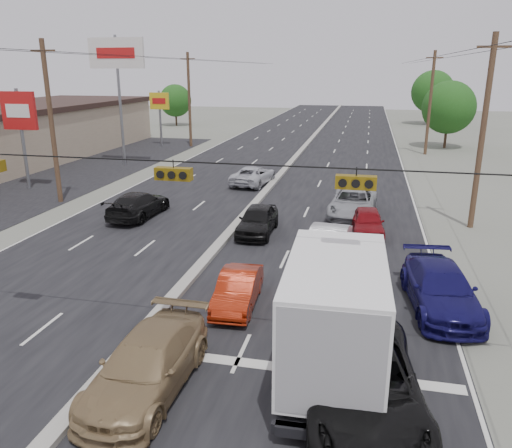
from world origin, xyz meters
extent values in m
plane|color=#606356|center=(0.00, 0.00, 0.00)|extent=(200.00, 200.00, 0.00)
cube|color=black|center=(0.00, 30.00, 0.00)|extent=(20.00, 160.00, 0.02)
cube|color=gray|center=(0.00, 30.00, 0.10)|extent=(0.50, 160.00, 0.20)
cube|color=black|center=(-17.00, 25.00, 0.00)|extent=(10.00, 42.00, 0.02)
cylinder|color=#422D1E|center=(-12.50, 15.00, 5.00)|extent=(0.30, 0.30, 10.00)
cube|color=#422D1E|center=(-12.50, 15.00, 9.30)|extent=(1.60, 0.12, 0.12)
cylinder|color=#422D1E|center=(-12.50, 40.00, 5.00)|extent=(0.30, 0.30, 10.00)
cube|color=#422D1E|center=(-12.50, 40.00, 9.30)|extent=(1.60, 0.12, 0.12)
cylinder|color=#422D1E|center=(12.50, 15.00, 5.00)|extent=(0.30, 0.30, 10.00)
cube|color=#422D1E|center=(12.50, 15.00, 9.30)|extent=(1.60, 0.12, 0.12)
cylinder|color=#422D1E|center=(12.50, 40.00, 5.00)|extent=(0.30, 0.30, 10.00)
cube|color=#422D1E|center=(12.50, 40.00, 9.30)|extent=(1.60, 0.12, 0.12)
cylinder|color=black|center=(0.00, 0.00, 5.80)|extent=(25.00, 0.04, 0.04)
cube|color=#72590C|center=(1.50, 0.00, 5.45)|extent=(1.05, 0.30, 0.35)
cube|color=#72590C|center=(6.50, 0.00, 5.45)|extent=(1.05, 0.30, 0.35)
cylinder|color=slate|center=(-17.00, 18.00, 3.50)|extent=(0.24, 0.24, 7.00)
cube|color=#B21414|center=(-17.00, 18.00, 5.50)|extent=(2.60, 0.25, 2.60)
cylinder|color=slate|center=(-14.50, 28.00, 5.50)|extent=(0.24, 0.24, 11.00)
cube|color=silver|center=(-14.50, 28.00, 9.55)|extent=(5.00, 0.25, 2.50)
cylinder|color=slate|center=(-16.00, 40.00, 3.00)|extent=(0.24, 0.24, 6.00)
cube|color=gold|center=(-16.00, 40.00, 4.90)|extent=(2.20, 0.25, 1.80)
cylinder|color=#382619|center=(-22.00, 60.00, 1.08)|extent=(0.28, 0.28, 2.16)
sphere|color=#1E4512|center=(-22.00, 60.00, 3.72)|extent=(4.80, 4.80, 4.80)
cylinder|color=#382619|center=(15.00, 45.00, 1.26)|extent=(0.28, 0.28, 2.52)
sphere|color=#1E4512|center=(15.00, 45.00, 4.34)|extent=(5.60, 5.60, 5.60)
cylinder|color=#382619|center=(16.00, 70.00, 1.44)|extent=(0.28, 0.28, 2.88)
sphere|color=#1E4512|center=(16.00, 70.00, 4.96)|extent=(6.40, 6.40, 6.40)
cube|color=black|center=(6.16, -0.14, 0.45)|extent=(2.52, 7.10, 0.25)
cube|color=white|center=(6.18, -0.94, 2.16)|extent=(2.66, 5.10, 2.82)
cube|color=white|center=(6.08, 2.43, 1.26)|extent=(2.47, 1.98, 1.81)
cylinder|color=black|center=(5.03, 2.15, 0.45)|extent=(0.33, 0.91, 0.90)
cylinder|color=black|center=(7.14, 2.21, 0.45)|extent=(0.33, 0.91, 0.90)
cylinder|color=black|center=(5.16, -2.38, 0.45)|extent=(0.33, 0.91, 0.90)
cylinder|color=black|center=(7.27, -2.32, 0.45)|extent=(0.33, 0.91, 0.90)
imported|color=olive|center=(1.40, -2.28, 0.75)|extent=(2.21, 5.21, 1.50)
imported|color=maroon|center=(2.50, 3.08, 0.63)|extent=(1.54, 3.87, 1.25)
imported|color=black|center=(7.00, -1.89, 0.84)|extent=(3.48, 6.34, 1.68)
imported|color=black|center=(1.40, 11.39, 0.73)|extent=(1.77, 4.32, 1.47)
imported|color=#BDBDBF|center=(5.29, 7.95, 0.78)|extent=(2.03, 4.85, 1.56)
imported|color=#96999D|center=(6.13, 15.83, 0.77)|extent=(2.85, 5.66, 1.54)
imported|color=#130F4E|center=(9.60, 4.42, 0.77)|extent=(2.75, 5.54, 1.55)
imported|color=maroon|center=(7.00, 12.52, 0.67)|extent=(1.86, 4.05, 1.34)
imported|color=black|center=(-6.00, 12.89, 0.73)|extent=(2.28, 5.14, 1.46)
imported|color=silver|center=(-1.40, 22.69, 0.68)|extent=(2.91, 5.17, 1.36)
camera|label=1|loc=(6.72, -12.86, 8.24)|focal=35.00mm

